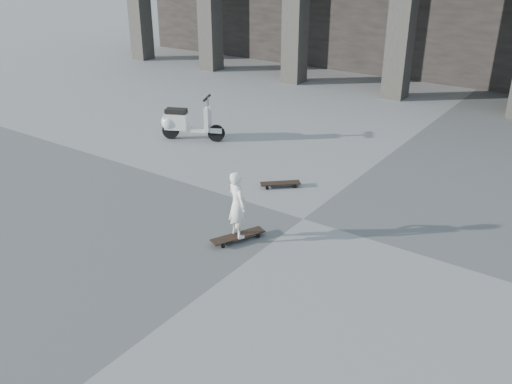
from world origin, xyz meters
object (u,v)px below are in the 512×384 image
Objects in this scene: scooter at (182,122)px; child at (237,205)px; skateboard_spare at (280,184)px; longboard at (238,236)px.

child is at bearing -62.75° from scooter.
scooter reaches higher than skateboard_spare.
skateboard_spare is 3.60m from scooter.
scooter is (-3.99, 3.15, -0.20)m from child.
skateboard_spare is at bearing -41.19° from scooter.
skateboard_spare is (-0.56, 2.12, -0.00)m from longboard.
longboard is at bearing -117.87° from skateboard_spare.
skateboard_spare reaches higher than longboard.
scooter is at bearing -13.94° from child.
longboard is 1.30× the size of skateboard_spare.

